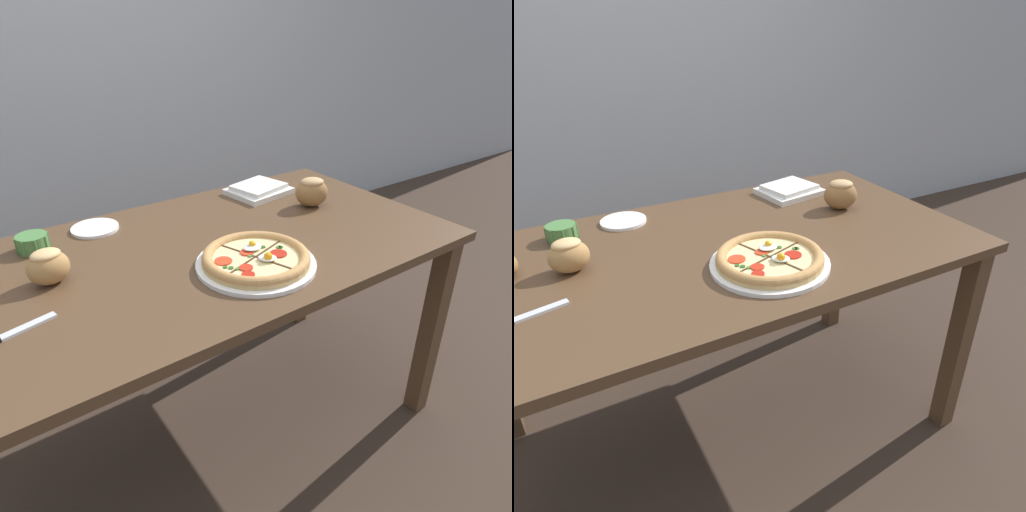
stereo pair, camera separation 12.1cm
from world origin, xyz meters
TOP-DOWN VIEW (x-y plane):
  - ground_plane at (0.00, 0.00)m, footprint 12.00×12.00m
  - wall_back at (0.00, 1.46)m, footprint 10.00×0.06m
  - dining_table at (0.00, 0.00)m, footprint 1.50×0.81m
  - pizza at (0.06, -0.18)m, footprint 0.32×0.32m
  - ramekin_bowl at (-0.40, 0.26)m, footprint 0.09×0.09m
  - napkin_folded at (0.40, 0.27)m, footprint 0.23×0.21m
  - bread_piece_near at (0.47, 0.06)m, footprint 0.14×0.13m
  - bread_piece_far at (-0.41, 0.04)m, footprint 0.11×0.09m
  - knife_main at (-0.54, -0.13)m, footprint 0.21×0.06m
  - side_saucer at (-0.21, 0.30)m, footprint 0.15×0.15m

SIDE VIEW (x-z plane):
  - ground_plane at x=0.00m, z-range 0.00..0.00m
  - dining_table at x=0.00m, z-range 0.28..1.03m
  - knife_main at x=-0.54m, z-range 0.75..0.76m
  - side_saucer at x=-0.21m, z-range 0.75..0.76m
  - napkin_folded at x=0.40m, z-range 0.75..0.79m
  - pizza at x=0.06m, z-range 0.75..0.80m
  - ramekin_bowl at x=-0.40m, z-range 0.76..0.80m
  - bread_piece_far at x=-0.41m, z-range 0.76..0.85m
  - bread_piece_near at x=0.47m, z-range 0.76..0.86m
  - wall_back at x=0.00m, z-range 0.00..2.60m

